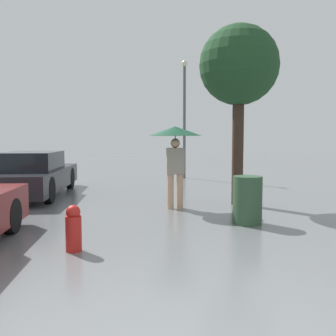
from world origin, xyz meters
TOP-DOWN VIEW (x-y plane):
  - pedestrian at (0.50, 5.87)m, footprint 1.19×1.19m
  - parked_car_farthest at (-3.25, 8.14)m, footprint 1.64×4.51m
  - tree at (2.04, 6.31)m, footprint 1.87×1.87m
  - street_lamp at (1.48, 12.34)m, footprint 0.24×0.24m
  - trash_bin at (1.69, 4.27)m, footprint 0.54×0.54m
  - fire_hydrant at (-1.24, 2.78)m, footprint 0.22×0.22m

SIDE VIEW (x-z plane):
  - fire_hydrant at x=-1.24m, z-range 0.00..0.66m
  - trash_bin at x=1.69m, z-range 0.00..0.89m
  - parked_car_farthest at x=-3.25m, z-range -0.04..1.19m
  - pedestrian at x=0.50m, z-range 0.61..2.46m
  - street_lamp at x=1.48m, z-range 0.40..5.03m
  - tree at x=2.04m, z-range 1.13..5.37m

